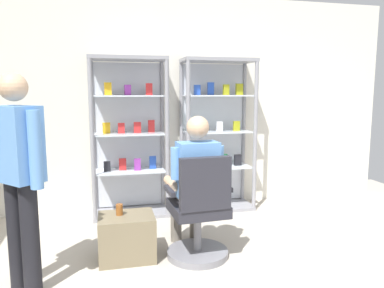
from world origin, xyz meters
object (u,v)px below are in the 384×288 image
at_px(display_cabinet_right, 216,134).
at_px(tea_glass, 119,210).
at_px(standing_customer, 19,170).
at_px(storage_crate, 127,237).
at_px(display_cabinet_left, 129,136).
at_px(office_chair, 199,217).
at_px(seated_shopkeeper, 194,178).

relative_size(display_cabinet_right, tea_glass, 19.16).
bearing_deg(standing_customer, storage_crate, 25.30).
xyz_separation_m(display_cabinet_left, tea_glass, (-0.17, -1.24, -0.51)).
height_order(office_chair, tea_glass, office_chair).
height_order(display_cabinet_left, storage_crate, display_cabinet_left).
xyz_separation_m(display_cabinet_right, standing_customer, (-2.00, -1.63, -0.03)).
bearing_deg(display_cabinet_right, display_cabinet_left, 179.94).
bearing_deg(office_chair, display_cabinet_right, 67.79).
xyz_separation_m(seated_shopkeeper, storage_crate, (-0.62, -0.00, -0.51)).
relative_size(display_cabinet_left, office_chair, 1.98).
bearing_deg(standing_customer, tea_glass, 28.84).
distance_m(display_cabinet_left, seated_shopkeeper, 1.39).
distance_m(display_cabinet_right, seated_shopkeeper, 1.42).
bearing_deg(tea_glass, display_cabinet_right, 44.10).
height_order(display_cabinet_right, tea_glass, display_cabinet_right).
bearing_deg(seated_shopkeeper, display_cabinet_left, 111.84).
xyz_separation_m(storage_crate, tea_glass, (-0.06, 0.03, 0.25)).
bearing_deg(tea_glass, display_cabinet_left, 81.97).
bearing_deg(display_cabinet_left, standing_customer, -118.73).
distance_m(display_cabinet_right, tea_glass, 1.85).
bearing_deg(standing_customer, display_cabinet_right, 39.29).
distance_m(display_cabinet_left, tea_glass, 1.35).
distance_m(storage_crate, standing_customer, 1.13).
bearing_deg(standing_customer, display_cabinet_left, 61.27).
xyz_separation_m(office_chair, seated_shopkeeper, (-0.01, 0.16, 0.32)).
relative_size(display_cabinet_left, standing_customer, 1.17).
xyz_separation_m(office_chair, standing_customer, (-1.41, -0.21, 0.54)).
distance_m(display_cabinet_right, standing_customer, 2.58).
xyz_separation_m(display_cabinet_left, office_chair, (0.52, -1.43, -0.57)).
bearing_deg(seated_shopkeeper, tea_glass, 177.60).
bearing_deg(tea_glass, standing_customer, -151.16).
relative_size(display_cabinet_left, tea_glass, 19.16).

